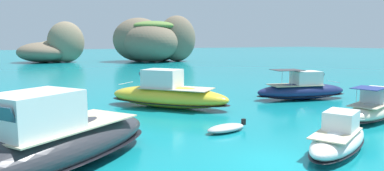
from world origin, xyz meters
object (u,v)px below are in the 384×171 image
at_px(motorboat_yellow, 168,95).
at_px(motorboat_cream, 374,109).
at_px(dinghy_tender, 226,128).
at_px(islet_small, 54,49).
at_px(islet_large, 153,40).
at_px(motorboat_charcoal, 48,145).
at_px(motorboat_navy, 302,90).
at_px(motorboat_white, 339,138).

xyz_separation_m(motorboat_yellow, motorboat_cream, (10.58, -10.17, -0.28)).
relative_size(motorboat_yellow, dinghy_tender, 3.38).
height_order(islet_small, motorboat_cream, islet_small).
distance_m(islet_large, dinghy_tender, 68.59).
xyz_separation_m(islet_small, motorboat_charcoal, (-8.15, -74.88, -2.12)).
distance_m(motorboat_charcoal, motorboat_yellow, 14.22).
bearing_deg(motorboat_yellow, motorboat_navy, -9.26).
distance_m(motorboat_charcoal, motorboat_cream, 20.24).
relative_size(motorboat_yellow, motorboat_cream, 1.30).
bearing_deg(motorboat_cream, islet_large, 81.59).
height_order(islet_small, motorboat_navy, islet_small).
bearing_deg(islet_large, islet_small, 160.97).
bearing_deg(islet_large, motorboat_yellow, -109.83).
height_order(motorboat_yellow, motorboat_cream, motorboat_yellow).
bearing_deg(dinghy_tender, islet_small, 91.20).
relative_size(islet_small, motorboat_cream, 2.33).
distance_m(islet_small, motorboat_white, 78.46).
height_order(motorboat_white, motorboat_navy, motorboat_navy).
xyz_separation_m(motorboat_charcoal, motorboat_cream, (20.24, 0.28, -0.39)).
relative_size(motorboat_charcoal, motorboat_navy, 1.26).
height_order(motorboat_yellow, dinghy_tender, motorboat_yellow).
bearing_deg(motorboat_cream, motorboat_yellow, 136.15).
relative_size(motorboat_charcoal, dinghy_tender, 3.90).
height_order(motorboat_charcoal, motorboat_cream, motorboat_charcoal).
height_order(islet_small, dinghy_tender, islet_small).
height_order(islet_small, motorboat_charcoal, islet_small).
bearing_deg(islet_small, dinghy_tender, -88.80).
height_order(islet_large, motorboat_yellow, islet_large).
xyz_separation_m(islet_small, motorboat_cream, (12.08, -74.60, -2.51)).
xyz_separation_m(motorboat_charcoal, motorboat_navy, (21.79, 8.47, -0.25)).
bearing_deg(motorboat_charcoal, dinghy_tender, 11.75).
bearing_deg(dinghy_tender, islet_large, 72.59).
bearing_deg(motorboat_yellow, motorboat_white, -78.41).
bearing_deg(motorboat_white, islet_large, 75.98).
distance_m(motorboat_yellow, motorboat_navy, 12.30).
relative_size(motorboat_white, motorboat_navy, 0.74).
height_order(motorboat_white, motorboat_cream, motorboat_cream).
height_order(motorboat_charcoal, motorboat_yellow, motorboat_charcoal).
bearing_deg(islet_large, motorboat_white, -104.02).
distance_m(motorboat_yellow, motorboat_white, 14.16).
xyz_separation_m(islet_large, islet_small, (-22.00, 7.59, -1.97)).
relative_size(motorboat_cream, motorboat_navy, 0.84).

